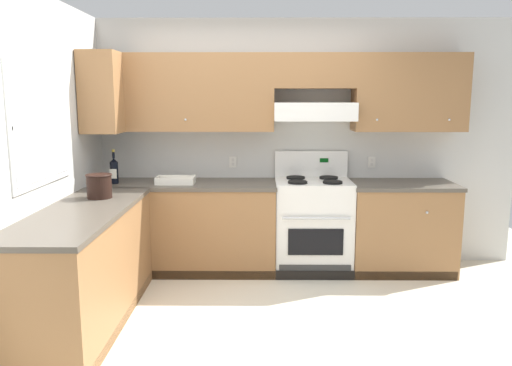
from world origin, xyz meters
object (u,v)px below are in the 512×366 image
at_px(bowl, 176,181).
at_px(bucket, 99,185).
at_px(wine_bottle, 114,170).
at_px(stove, 313,224).

bearing_deg(bowl, bucket, -126.05).
distance_m(bowl, bucket, 0.90).
xyz_separation_m(wine_bottle, bowl, (0.61, -0.01, -0.11)).
distance_m(wine_bottle, bucket, 0.73).
height_order(stove, bowl, stove).
height_order(bowl, bucket, bucket).
distance_m(stove, bucket, 2.13).
height_order(stove, bucket, stove).
xyz_separation_m(bowl, bucket, (-0.53, -0.72, 0.08)).
xyz_separation_m(stove, wine_bottle, (-1.98, -0.07, 0.56)).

